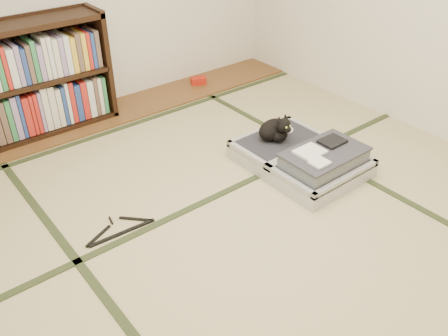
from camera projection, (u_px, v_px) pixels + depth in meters
floor at (252, 227)px, 3.01m from camera, size 4.50×4.50×0.00m
wood_strip at (106, 115)px, 4.31m from camera, size 4.00×0.50×0.02m
red_item at (198, 81)px, 4.86m from camera, size 0.17×0.14×0.07m
tatami_borders at (206, 191)px, 3.33m from camera, size 4.00×4.50×0.01m
bookcase at (18, 86)px, 3.76m from camera, size 1.49×0.34×0.96m
suitcase at (304, 159)px, 3.52m from camera, size 0.68×0.91×0.27m
cat at (276, 129)px, 3.64m from camera, size 0.30×0.30×0.24m
cable_coil at (288, 130)px, 3.80m from camera, size 0.09×0.09×0.02m
hanger at (120, 230)px, 2.98m from camera, size 0.46×0.22×0.01m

